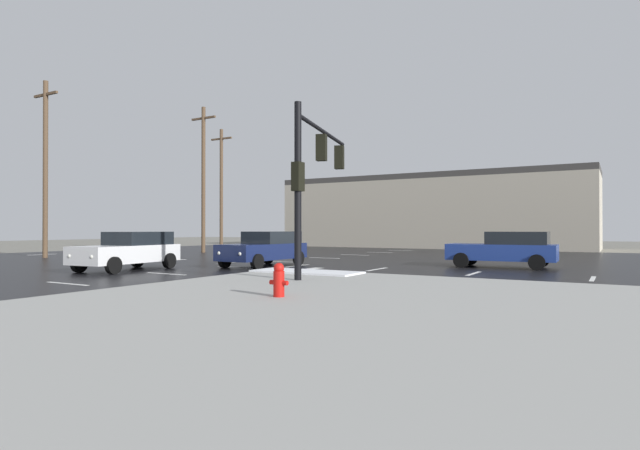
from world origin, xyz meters
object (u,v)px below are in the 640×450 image
(sedan_blue, at_px, (505,249))
(utility_pole_distant, at_px, (221,187))
(fire_hydrant, at_px, (279,280))
(sedan_white, at_px, (130,250))
(utility_pole_far, at_px, (203,177))
(sedan_navy, at_px, (265,248))
(traffic_signal_mast, at_px, (314,165))
(utility_pole_mid, at_px, (45,166))

(sedan_blue, height_order, utility_pole_distant, utility_pole_distant)
(fire_hydrant, bearing_deg, sedan_white, 157.47)
(sedan_white, xyz_separation_m, sedan_blue, (13.15, 9.11, 0.00))
(sedan_white, xyz_separation_m, utility_pole_far, (-8.29, 13.11, 4.60))
(sedan_white, bearing_deg, sedan_navy, 136.01)
(sedan_white, bearing_deg, traffic_signal_mast, 88.94)
(sedan_navy, height_order, sedan_blue, same)
(fire_hydrant, bearing_deg, utility_pole_distant, 133.73)
(utility_pole_mid, bearing_deg, sedan_white, -16.65)
(traffic_signal_mast, height_order, sedan_blue, traffic_signal_mast)
(sedan_navy, bearing_deg, utility_pole_far, -124.41)
(fire_hydrant, relative_size, sedan_white, 0.17)
(utility_pole_mid, relative_size, utility_pole_distant, 1.03)
(traffic_signal_mast, relative_size, sedan_blue, 1.27)
(sedan_navy, height_order, utility_pole_distant, utility_pole_distant)
(fire_hydrant, xyz_separation_m, utility_pole_distant, (-22.20, 23.20, 4.76))
(sedan_blue, height_order, utility_pole_mid, utility_pole_mid)
(sedan_navy, height_order, utility_pole_far, utility_pole_far)
(fire_hydrant, xyz_separation_m, sedan_navy, (-7.01, 8.94, 0.32))
(fire_hydrant, xyz_separation_m, utility_pole_far, (-18.86, 17.50, 4.92))
(sedan_navy, relative_size, utility_pole_distant, 0.45)
(sedan_navy, height_order, utility_pole_mid, utility_pole_mid)
(sedan_blue, bearing_deg, sedan_navy, 23.62)
(sedan_white, height_order, sedan_blue, same)
(sedan_white, distance_m, sedan_navy, 5.78)
(sedan_navy, relative_size, sedan_blue, 1.00)
(sedan_white, xyz_separation_m, utility_pole_distant, (-11.63, 18.82, 4.44))
(fire_hydrant, distance_m, utility_pole_mid, 24.12)
(fire_hydrant, distance_m, sedan_white, 11.44)
(utility_pole_far, bearing_deg, sedan_navy, -35.83)
(sedan_white, distance_m, utility_pole_distant, 22.57)
(fire_hydrant, xyz_separation_m, sedan_white, (-10.57, 4.38, 0.32))
(sedan_blue, relative_size, utility_pole_distant, 0.45)
(sedan_blue, xyz_separation_m, utility_pole_far, (-21.44, 4.00, 4.60))
(sedan_navy, bearing_deg, sedan_blue, 116.80)
(utility_pole_far, distance_m, utility_pole_distant, 6.62)
(sedan_navy, bearing_deg, fire_hydrant, 39.50)
(fire_hydrant, relative_size, sedan_blue, 0.17)
(sedan_white, height_order, utility_pole_distant, utility_pole_distant)
(utility_pole_mid, xyz_separation_m, utility_pole_far, (3.41, 9.61, 0.01))
(fire_hydrant, bearing_deg, sedan_blue, 79.15)
(fire_hydrant, distance_m, utility_pole_distant, 32.46)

